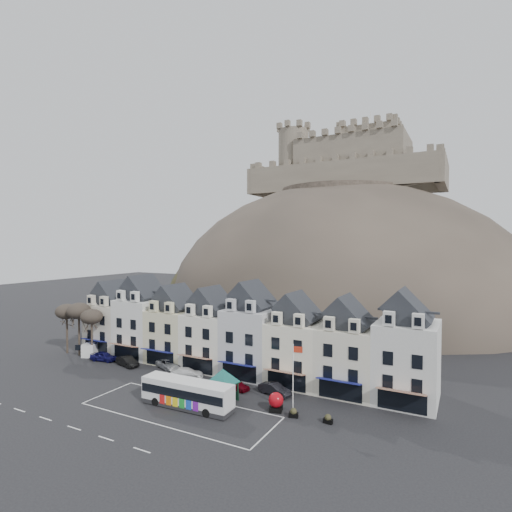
{
  "coord_description": "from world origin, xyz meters",
  "views": [
    {
      "loc": [
        29.81,
        -32.99,
        18.52
      ],
      "look_at": [
        -0.45,
        24.0,
        16.26
      ],
      "focal_mm": 28.0,
      "sensor_mm": 36.0,
      "label": 1
    }
  ],
  "objects_px": {
    "white_van": "(94,348)",
    "car_black": "(127,361)",
    "car_silver": "(169,364)",
    "car_maroon": "(237,385)",
    "flagpole": "(294,374)",
    "car_charcoal": "(275,389)",
    "bus_shelter": "(223,376)",
    "car_navy": "(104,356)",
    "car_white": "(187,373)",
    "bus": "(187,392)",
    "red_buoy": "(276,402)"
  },
  "relations": [
    {
      "from": "bus",
      "to": "car_black",
      "type": "height_order",
      "value": "bus"
    },
    {
      "from": "car_black",
      "to": "car_silver",
      "type": "relative_size",
      "value": 0.93
    },
    {
      "from": "flagpole",
      "to": "car_charcoal",
      "type": "bearing_deg",
      "value": 137.78
    },
    {
      "from": "red_buoy",
      "to": "car_silver",
      "type": "bearing_deg",
      "value": 163.61
    },
    {
      "from": "white_van",
      "to": "car_charcoal",
      "type": "height_order",
      "value": "white_van"
    },
    {
      "from": "car_maroon",
      "to": "car_charcoal",
      "type": "xyz_separation_m",
      "value": [
        4.96,
        0.67,
        0.09
      ]
    },
    {
      "from": "car_silver",
      "to": "car_white",
      "type": "distance_m",
      "value": 5.08
    },
    {
      "from": "white_van",
      "to": "car_silver",
      "type": "relative_size",
      "value": 1.06
    },
    {
      "from": "bus_shelter",
      "to": "flagpole",
      "type": "distance_m",
      "value": 8.6
    },
    {
      "from": "red_buoy",
      "to": "flagpole",
      "type": "bearing_deg",
      "value": 13.85
    },
    {
      "from": "flagpole",
      "to": "white_van",
      "type": "height_order",
      "value": "flagpole"
    },
    {
      "from": "bus",
      "to": "white_van",
      "type": "distance_m",
      "value": 28.55
    },
    {
      "from": "bus_shelter",
      "to": "car_black",
      "type": "xyz_separation_m",
      "value": [
        -19.8,
        4.49,
        -2.27
      ]
    },
    {
      "from": "car_white",
      "to": "bus",
      "type": "bearing_deg",
      "value": -165.88
    },
    {
      "from": "car_charcoal",
      "to": "bus_shelter",
      "type": "bearing_deg",
      "value": 150.29
    },
    {
      "from": "bus",
      "to": "car_white",
      "type": "height_order",
      "value": "bus"
    },
    {
      "from": "bus_shelter",
      "to": "car_white",
      "type": "bearing_deg",
      "value": 158.93
    },
    {
      "from": "white_van",
      "to": "flagpole",
      "type": "bearing_deg",
      "value": -32.4
    },
    {
      "from": "red_buoy",
      "to": "car_charcoal",
      "type": "xyz_separation_m",
      "value": [
        -2.07,
        4.07,
        -0.34
      ]
    },
    {
      "from": "white_van",
      "to": "car_black",
      "type": "xyz_separation_m",
      "value": [
        9.64,
        -1.98,
        -0.33
      ]
    },
    {
      "from": "car_silver",
      "to": "car_charcoal",
      "type": "distance_m",
      "value": 18.1
    },
    {
      "from": "car_white",
      "to": "white_van",
      "type": "bearing_deg",
      "value": 61.06
    },
    {
      "from": "car_black",
      "to": "car_maroon",
      "type": "height_order",
      "value": "car_black"
    },
    {
      "from": "car_white",
      "to": "car_charcoal",
      "type": "bearing_deg",
      "value": -113.79
    },
    {
      "from": "car_charcoal",
      "to": "red_buoy",
      "type": "bearing_deg",
      "value": -138.89
    },
    {
      "from": "white_van",
      "to": "red_buoy",
      "type": "bearing_deg",
      "value": -33.55
    },
    {
      "from": "car_black",
      "to": "bus_shelter",
      "type": "bearing_deg",
      "value": -88.25
    },
    {
      "from": "car_silver",
      "to": "flagpole",
      "type": "bearing_deg",
      "value": -82.63
    },
    {
      "from": "car_black",
      "to": "car_silver",
      "type": "distance_m",
      "value": 6.57
    },
    {
      "from": "flagpole",
      "to": "car_maroon",
      "type": "distance_m",
      "value": 10.09
    },
    {
      "from": "car_navy",
      "to": "car_silver",
      "type": "bearing_deg",
      "value": -90.76
    },
    {
      "from": "car_silver",
      "to": "bus_shelter",
      "type": "bearing_deg",
      "value": -94.3
    },
    {
      "from": "bus",
      "to": "bus_shelter",
      "type": "height_order",
      "value": "bus_shelter"
    },
    {
      "from": "red_buoy",
      "to": "flagpole",
      "type": "xyz_separation_m",
      "value": [
        1.9,
        0.47,
        3.25
      ]
    },
    {
      "from": "white_van",
      "to": "car_charcoal",
      "type": "relative_size",
      "value": 1.17
    },
    {
      "from": "bus_shelter",
      "to": "car_silver",
      "type": "distance_m",
      "value": 15.18
    },
    {
      "from": "car_white",
      "to": "car_maroon",
      "type": "distance_m",
      "value": 8.33
    },
    {
      "from": "car_maroon",
      "to": "car_white",
      "type": "bearing_deg",
      "value": 98.17
    },
    {
      "from": "car_navy",
      "to": "car_silver",
      "type": "height_order",
      "value": "car_navy"
    },
    {
      "from": "bus",
      "to": "car_maroon",
      "type": "bearing_deg",
      "value": 71.62
    },
    {
      "from": "car_navy",
      "to": "car_white",
      "type": "xyz_separation_m",
      "value": [
        16.2,
        -0.02,
        -0.08
      ]
    },
    {
      "from": "bus_shelter",
      "to": "flagpole",
      "type": "relative_size",
      "value": 0.8
    },
    {
      "from": "car_silver",
      "to": "car_maroon",
      "type": "distance_m",
      "value": 13.29
    },
    {
      "from": "bus",
      "to": "car_navy",
      "type": "height_order",
      "value": "bus"
    },
    {
      "from": "car_black",
      "to": "car_charcoal",
      "type": "xyz_separation_m",
      "value": [
        24.27,
        0.15,
        -0.02
      ]
    },
    {
      "from": "white_van",
      "to": "bus_shelter",
      "type": "bearing_deg",
      "value": -36.63
    },
    {
      "from": "bus",
      "to": "car_silver",
      "type": "xyz_separation_m",
      "value": [
        -10.92,
        9.76,
        -1.05
      ]
    },
    {
      "from": "bus_shelter",
      "to": "red_buoy",
      "type": "bearing_deg",
      "value": 11.71
    },
    {
      "from": "white_van",
      "to": "car_black",
      "type": "bearing_deg",
      "value": -35.84
    },
    {
      "from": "car_silver",
      "to": "car_maroon",
      "type": "height_order",
      "value": "car_silver"
    }
  ]
}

